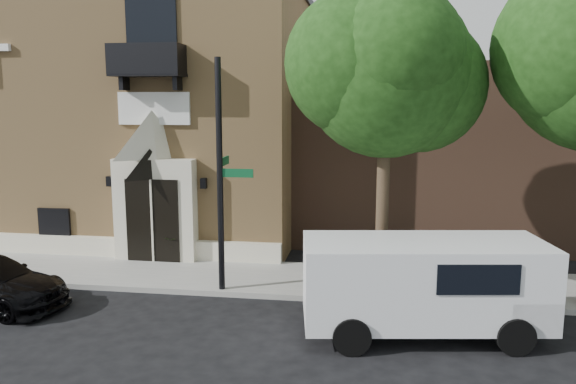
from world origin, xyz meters
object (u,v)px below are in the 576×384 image
at_px(fire_hydrant, 339,278).
at_px(pedestrian_near, 390,259).
at_px(cargo_van, 432,283).
at_px(street_sign, 221,176).
at_px(dumpster, 450,268).

relative_size(fire_hydrant, pedestrian_near, 0.50).
bearing_deg(fire_hydrant, cargo_van, -43.60).
bearing_deg(cargo_van, street_sign, 151.45).
bearing_deg(street_sign, cargo_van, -19.80).
xyz_separation_m(street_sign, dumpster, (5.96, 0.59, -2.39)).
bearing_deg(street_sign, pedestrian_near, 9.02).
xyz_separation_m(fire_hydrant, pedestrian_near, (1.31, 0.55, 0.41)).
relative_size(cargo_van, fire_hydrant, 6.83).
bearing_deg(fire_hydrant, dumpster, 9.07).
xyz_separation_m(cargo_van, dumpster, (0.71, 2.50, -0.38)).
distance_m(cargo_van, fire_hydrant, 3.04).
xyz_separation_m(dumpster, pedestrian_near, (-1.55, 0.09, 0.14)).
xyz_separation_m(street_sign, fire_hydrant, (3.10, 0.13, -2.66)).
height_order(fire_hydrant, pedestrian_near, pedestrian_near).
relative_size(street_sign, dumpster, 3.01).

